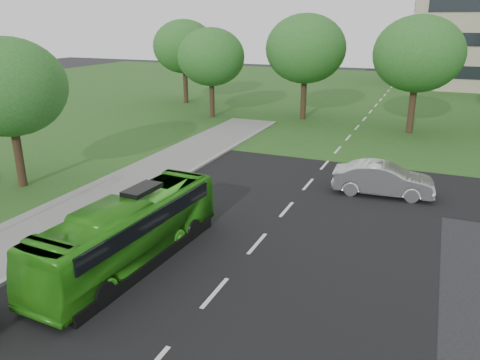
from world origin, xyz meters
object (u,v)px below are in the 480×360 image
Objects in this scene: tree_park_b at (306,49)px; tree_side_near at (8,87)px; bus at (130,231)px; tree_park_a at (211,57)px; tree_park_f at (184,47)px; sedan at (383,179)px; tree_park_c at (418,54)px.

tree_park_b is 1.17× the size of tree_side_near.
bus is (1.44, -29.01, -5.06)m from tree_park_b.
tree_side_near is at bearing 158.56° from bus.
tree_park_f reaches higher than tree_park_a.
bus is (9.63, -26.56, -4.28)m from tree_park_a.
tree_side_near reaches higher than bus.
sedan is (9.33, -17.76, -5.48)m from tree_park_b.
sedan is at bearing -42.06° from tree_park_f.
tree_park_a reaches higher than tree_side_near.
tree_park_f is (-14.50, 3.74, -0.28)m from tree_park_b.
tree_park_c is 1.01× the size of bus.
tree_park_c is (17.78, 0.38, 0.70)m from tree_park_a.
tree_park_a is at bearing -44.49° from tree_park_f.
sedan is at bearing -62.29° from tree_park_b.
tree_park_a reaches higher than bus.
sedan is (23.82, -21.50, -5.20)m from tree_park_f.
bus is at bearing 140.50° from sedan.
tree_park_f is at bearing 100.61° from tree_side_near.
tree_side_near is at bearing -92.83° from tree_park_a.
tree_park_f is 32.51m from sedan.
tree_park_b is 29.48m from bus.
tree_park_f is at bearing 166.43° from tree_park_c.
tree_side_near is at bearing -110.99° from tree_park_b.
bus is 1.78× the size of sedan.
tree_park_c is at bearing -12.20° from tree_park_b.
tree_park_b is at bearing 167.80° from tree_park_c.
tree_park_f is 28.39m from tree_side_near.
bus is at bearing -64.06° from tree_park_f.
tree_park_b is 1.82× the size of sedan.
tree_park_a is 8.84m from tree_park_f.
tree_park_c is 1.15× the size of tree_side_near.
tree_park_f reaches higher than tree_side_near.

